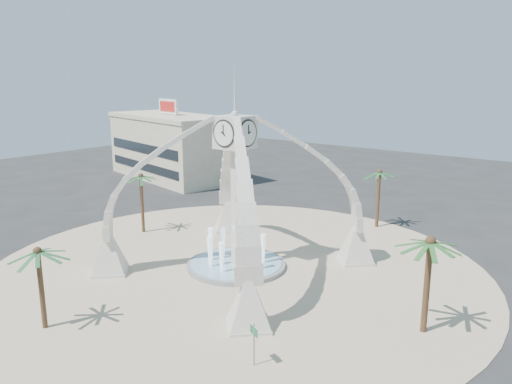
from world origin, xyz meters
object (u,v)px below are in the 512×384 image
Objects in this scene: palm_north at (380,173)px; palm_south at (38,252)px; palm_east at (430,243)px; palm_west at (141,177)px; clock_tower at (236,190)px; fountain at (236,264)px; street_sign at (254,336)px.

palm_north is 33.20m from palm_south.
palm_west is (-29.16, 2.31, -0.08)m from palm_east.
palm_west is at bearing 173.90° from clock_tower.
palm_west is at bearing 173.91° from fountain.
palm_west is 26.36m from street_sign.
clock_tower is 2.82× the size of palm_west.
fountain is at bearing -103.13° from palm_north.
clock_tower is 15.80m from palm_east.
fountain is 18.80m from palm_north.
palm_south is at bearing -100.58° from fountain.
clock_tower reaches higher than palm_south.
palm_north is (-11.67, 18.41, -0.02)m from palm_east.
palm_south is 13.98m from street_sign.
clock_tower is at bearing -103.13° from palm_north.
street_sign is (-5.80, -9.29, -3.95)m from palm_east.
palm_south is at bearing -135.46° from street_sign.
palm_east is (15.76, -0.88, 5.44)m from fountain.
palm_south is (-18.55, -14.06, -0.77)m from palm_east.
palm_east is 1.16× the size of palm_south.
palm_north reaches higher than palm_south.
fountain is 1.22× the size of palm_east.
clock_tower is 6.20m from fountain.
clock_tower is 13.51m from palm_west.
palm_east is 23.29m from palm_south.
clock_tower is 18.02m from palm_north.
fountain is at bearing 176.80° from palm_east.
palm_east is 2.65× the size of street_sign.
palm_west is at bearing 177.59° from street_sign.
clock_tower is 7.23× the size of street_sign.
palm_south is (-6.88, -32.47, -0.75)m from palm_north.
palm_north is 2.61× the size of street_sign.
street_sign is (9.95, -10.17, -4.72)m from clock_tower.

